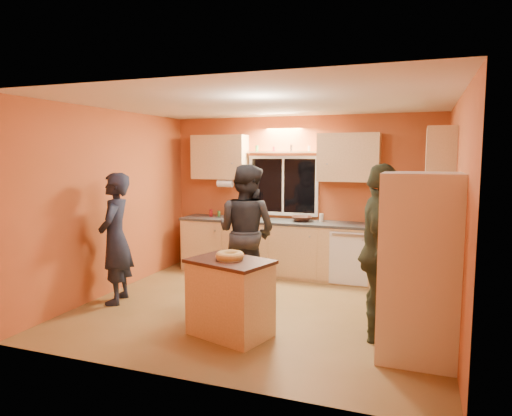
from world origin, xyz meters
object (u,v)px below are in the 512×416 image
at_px(person_right, 380,253).
at_px(refrigerator, 419,266).
at_px(person_left, 115,238).
at_px(island, 230,297).
at_px(person_center, 246,232).

bearing_deg(person_right, refrigerator, -134.47).
bearing_deg(person_right, person_left, 82.67).
distance_m(refrigerator, person_right, 0.50).
xyz_separation_m(island, person_right, (1.53, 0.44, 0.51)).
height_order(refrigerator, person_left, refrigerator).
distance_m(refrigerator, person_center, 2.52).
relative_size(island, person_center, 0.55).
xyz_separation_m(person_left, person_right, (3.40, -0.08, 0.07)).
relative_size(island, person_left, 0.58).
height_order(person_left, person_center, person_center).
distance_m(refrigerator, island, 1.98).
xyz_separation_m(island, person_center, (-0.32, 1.30, 0.49)).
xyz_separation_m(refrigerator, island, (-1.92, -0.13, -0.47)).
distance_m(island, person_right, 1.67).
bearing_deg(island, person_right, 33.29).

